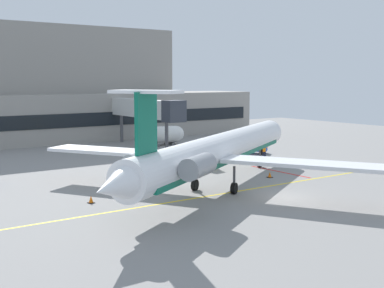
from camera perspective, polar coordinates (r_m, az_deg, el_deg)
ground at (r=40.00m, az=10.03°, el=-5.91°), size 120.00×120.00×0.11m
terminal_building at (r=77.40m, az=-16.46°, el=4.84°), size 73.84×11.26×16.92m
jet_bridge_west at (r=67.80m, az=-5.02°, el=3.87°), size 2.40×16.29×6.46m
regional_jet at (r=41.38m, az=2.96°, el=-0.75°), size 31.37×26.87×8.34m
baggage_tug at (r=52.00m, az=1.15°, el=-1.63°), size 3.50×2.46×2.17m
belt_loader at (r=62.76m, az=6.60°, el=-0.20°), size 3.39×3.51×2.06m
fuel_tank at (r=70.18m, az=-3.38°, el=1.04°), size 6.40×2.96×2.63m
marshaller at (r=58.78m, az=8.06°, el=-0.74°), size 0.53×0.74×1.82m
safety_cone_alpha at (r=38.16m, az=-11.20°, el=-6.12°), size 0.47×0.47×0.55m
safety_cone_bravo at (r=47.60m, az=8.67°, el=-3.43°), size 0.47×0.47×0.55m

